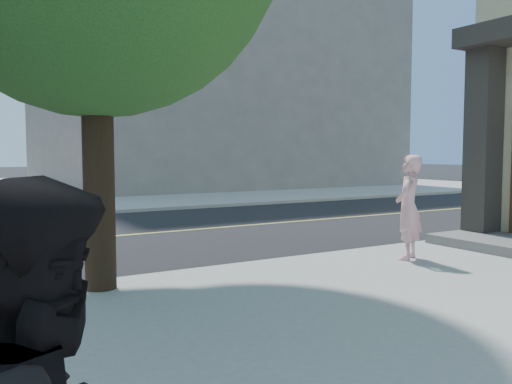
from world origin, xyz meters
TOP-DOWN VIEW (x-y plane):
  - sidewalk_ne at (13.50, 21.50)m, footprint 29.00×25.00m
  - filler_ne at (14.00, 22.00)m, footprint 18.00×16.00m
  - man_on_phone at (6.86, -1.20)m, footprint 0.77×0.69m

SIDE VIEW (x-z plane):
  - sidewalk_ne at x=13.50m, z-range 0.00..0.12m
  - man_on_phone at x=6.86m, z-range 0.12..1.88m
  - filler_ne at x=14.00m, z-range 0.12..14.12m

